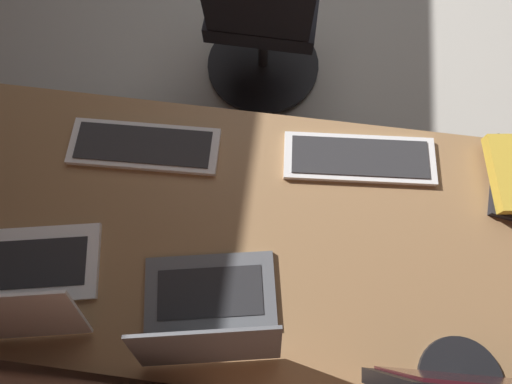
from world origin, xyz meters
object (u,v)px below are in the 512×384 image
Objects in this scene: laptop_leftmost at (31,283)px; keyboard_spare at (359,158)px; laptop_left at (209,313)px; office_chair at (262,16)px; keyboard_main at (144,146)px; drawer_pedestal at (236,267)px.

laptop_leftmost is 0.91m from keyboard_spare.
laptop_left is at bearing 53.40° from keyboard_spare.
laptop_leftmost is 1.28m from office_chair.
keyboard_spare is (-0.60, -0.04, 0.00)m from keyboard_main.
keyboard_main and keyboard_spare have the same top height.
laptop_left is 0.38× the size of office_chair.
office_chair reaches higher than keyboard_spare.
laptop_left is at bearing 83.65° from drawer_pedestal.
keyboard_spare is (-0.32, -0.29, 0.39)m from drawer_pedestal.
keyboard_spare is at bearing 116.50° from office_chair.
laptop_leftmost is at bearing -1.77° from laptop_left.
keyboard_main is 0.84m from office_chair.
office_chair is (-0.43, -1.17, -0.32)m from laptop_leftmost.
laptop_left is (-0.44, 0.01, 0.00)m from laptop_leftmost.
laptop_left reaches higher than drawer_pedestal.
office_chair reaches higher than drawer_pedestal.
office_chair is (0.01, -1.18, -0.32)m from laptop_left.
keyboard_main is 0.44× the size of office_chair.
drawer_pedestal is 1.62× the size of keyboard_spare.
laptop_leftmost is 0.44m from laptop_left.
keyboard_main is at bearing -58.54° from laptop_left.
office_chair reaches higher than laptop_leftmost.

